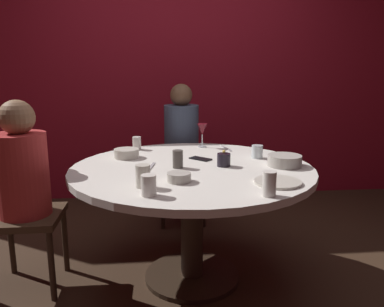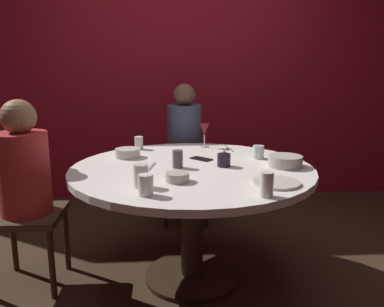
{
  "view_description": "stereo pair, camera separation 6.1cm",
  "coord_description": "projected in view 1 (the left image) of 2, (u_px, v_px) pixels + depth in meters",
  "views": [
    {
      "loc": [
        -0.21,
        -2.26,
        1.33
      ],
      "look_at": [
        0.0,
        0.0,
        0.82
      ],
      "focal_mm": 36.49,
      "sensor_mm": 36.0,
      "label": 1
    },
    {
      "loc": [
        -0.15,
        -2.27,
        1.33
      ],
      "look_at": [
        0.0,
        0.0,
        0.82
      ],
      "focal_mm": 36.49,
      "sensor_mm": 36.0,
      "label": 2
    }
  ],
  "objects": [
    {
      "name": "seated_diner_left",
      "position": [
        22.0,
        175.0,
        2.26
      ],
      "size": [
        0.4,
        0.4,
        1.15
      ],
      "rotation": [
        0.0,
        0.0,
        6.28
      ],
      "color": "#3F2D1E",
      "rests_on": "ground"
    },
    {
      "name": "dining_table",
      "position": [
        192.0,
        188.0,
        2.37
      ],
      "size": [
        1.46,
        1.46,
        0.74
      ],
      "color": "silver",
      "rests_on": "ground"
    },
    {
      "name": "candle_holder",
      "position": [
        224.0,
        160.0,
        2.34
      ],
      "size": [
        0.08,
        0.08,
        0.1
      ],
      "color": "black",
      "rests_on": "dining_table"
    },
    {
      "name": "bowl_salad_center",
      "position": [
        285.0,
        161.0,
        2.35
      ],
      "size": [
        0.2,
        0.2,
        0.07
      ],
      "primitive_type": "cylinder",
      "color": "#B2ADA3",
      "rests_on": "dining_table"
    },
    {
      "name": "cup_near_candle",
      "position": [
        143.0,
        176.0,
        1.93
      ],
      "size": [
        0.07,
        0.07,
        0.11
      ],
      "primitive_type": "cylinder",
      "color": "beige",
      "rests_on": "dining_table"
    },
    {
      "name": "cup_by_left_diner",
      "position": [
        269.0,
        184.0,
        1.8
      ],
      "size": [
        0.06,
        0.06,
        0.12
      ],
      "primitive_type": "cylinder",
      "color": "silver",
      "rests_on": "dining_table"
    },
    {
      "name": "back_wall",
      "position": [
        176.0,
        69.0,
        3.87
      ],
      "size": [
        6.0,
        0.1,
        2.6
      ],
      "primitive_type": "cube",
      "color": "maroon",
      "rests_on": "ground"
    },
    {
      "name": "cup_center_front",
      "position": [
        257.0,
        152.0,
        2.55
      ],
      "size": [
        0.07,
        0.07,
        0.09
      ],
      "primitive_type": "cylinder",
      "color": "silver",
      "rests_on": "dining_table"
    },
    {
      "name": "cup_beside_wine",
      "position": [
        178.0,
        159.0,
        2.3
      ],
      "size": [
        0.06,
        0.06,
        0.11
      ],
      "primitive_type": "cylinder",
      "color": "#4C4742",
      "rests_on": "dining_table"
    },
    {
      "name": "ground_plane",
      "position": [
        192.0,
        277.0,
        2.51
      ],
      "size": [
        8.0,
        8.0,
        0.0
      ],
      "primitive_type": "plane",
      "color": "#382619"
    },
    {
      "name": "bowl_small_white",
      "position": [
        126.0,
        153.0,
        2.56
      ],
      "size": [
        0.16,
        0.16,
        0.06
      ],
      "primitive_type": "cylinder",
      "color": "beige",
      "rests_on": "dining_table"
    },
    {
      "name": "seated_diner_back",
      "position": [
        181.0,
        139.0,
        3.29
      ],
      "size": [
        0.4,
        0.4,
        1.19
      ],
      "rotation": [
        0.0,
        0.0,
        4.71
      ],
      "color": "#3F2D1E",
      "rests_on": "ground"
    },
    {
      "name": "cup_far_edge",
      "position": [
        149.0,
        185.0,
        1.81
      ],
      "size": [
        0.07,
        0.07,
        0.1
      ],
      "primitive_type": "cylinder",
      "color": "silver",
      "rests_on": "dining_table"
    },
    {
      "name": "knife_near_plate",
      "position": [
        226.0,
        148.0,
        2.84
      ],
      "size": [
        0.05,
        0.18,
        0.01
      ],
      "primitive_type": "cube",
      "rotation": [
        0.0,
        0.0,
        0.19
      ],
      "color": "#B7B7BC",
      "rests_on": "dining_table"
    },
    {
      "name": "cup_by_right_diner",
      "position": [
        137.0,
        143.0,
        2.82
      ],
      "size": [
        0.06,
        0.06,
        0.09
      ],
      "primitive_type": "cylinder",
      "color": "silver",
      "rests_on": "dining_table"
    },
    {
      "name": "wine_glass",
      "position": [
        202.0,
        130.0,
        2.88
      ],
      "size": [
        0.08,
        0.08,
        0.18
      ],
      "color": "silver",
      "rests_on": "dining_table"
    },
    {
      "name": "dinner_plate",
      "position": [
        278.0,
        182.0,
        2.01
      ],
      "size": [
        0.24,
        0.24,
        0.01
      ],
      "primitive_type": "cylinder",
      "color": "beige",
      "rests_on": "dining_table"
    },
    {
      "name": "bowl_serving_large",
      "position": [
        179.0,
        177.0,
        2.03
      ],
      "size": [
        0.13,
        0.13,
        0.05
      ],
      "primitive_type": "cylinder",
      "color": "#B2ADA3",
      "rests_on": "dining_table"
    },
    {
      "name": "fork_near_plate",
      "position": [
        151.0,
        167.0,
        2.33
      ],
      "size": [
        0.05,
        0.18,
        0.01
      ],
      "primitive_type": "cube",
      "rotation": [
        0.0,
        0.0,
        -0.19
      ],
      "color": "#B7B7BC",
      "rests_on": "dining_table"
    },
    {
      "name": "cell_phone",
      "position": [
        201.0,
        159.0,
        2.52
      ],
      "size": [
        0.15,
        0.15,
        0.01
      ],
      "primitive_type": "cube",
      "rotation": [
        0.0,
        0.0,
        3.95
      ],
      "color": "black",
      "rests_on": "dining_table"
    }
  ]
}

